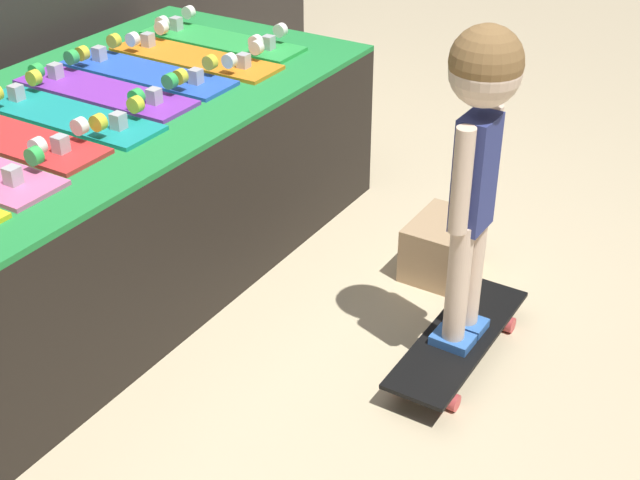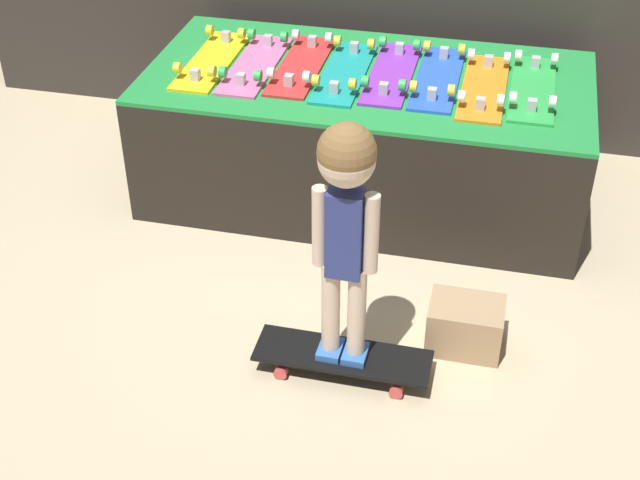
# 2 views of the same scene
# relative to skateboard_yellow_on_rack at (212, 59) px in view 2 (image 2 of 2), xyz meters

# --- Properties ---
(ground_plane) EXTENTS (16.00, 16.00, 0.00)m
(ground_plane) POSITION_rel_skateboard_yellow_on_rack_xyz_m (0.76, -0.57, -0.65)
(ground_plane) COLOR beige
(display_rack) EXTENTS (2.08, 1.04, 0.63)m
(display_rack) POSITION_rel_skateboard_yellow_on_rack_xyz_m (0.76, 0.03, -0.33)
(display_rack) COLOR black
(display_rack) RESTS_ON ground_plane
(skateboard_yellow_on_rack) EXTENTS (0.20, 0.69, 0.09)m
(skateboard_yellow_on_rack) POSITION_rel_skateboard_yellow_on_rack_xyz_m (0.00, 0.00, 0.00)
(skateboard_yellow_on_rack) COLOR yellow
(skateboard_yellow_on_rack) RESTS_ON display_rack
(skateboard_pink_on_rack) EXTENTS (0.20, 0.69, 0.09)m
(skateboard_pink_on_rack) POSITION_rel_skateboard_yellow_on_rack_xyz_m (0.22, 0.00, 0.00)
(skateboard_pink_on_rack) COLOR pink
(skateboard_pink_on_rack) RESTS_ON display_rack
(skateboard_red_on_rack) EXTENTS (0.20, 0.69, 0.09)m
(skateboard_red_on_rack) POSITION_rel_skateboard_yellow_on_rack_xyz_m (0.43, 0.04, 0.00)
(skateboard_red_on_rack) COLOR red
(skateboard_red_on_rack) RESTS_ON display_rack
(skateboard_teal_on_rack) EXTENTS (0.20, 0.69, 0.09)m
(skateboard_teal_on_rack) POSITION_rel_skateboard_yellow_on_rack_xyz_m (0.65, 0.02, 0.00)
(skateboard_teal_on_rack) COLOR teal
(skateboard_teal_on_rack) RESTS_ON display_rack
(skateboard_purple_on_rack) EXTENTS (0.20, 0.69, 0.09)m
(skateboard_purple_on_rack) POSITION_rel_skateboard_yellow_on_rack_xyz_m (0.86, 0.06, 0.00)
(skateboard_purple_on_rack) COLOR purple
(skateboard_purple_on_rack) RESTS_ON display_rack
(skateboard_blue_on_rack) EXTENTS (0.20, 0.69, 0.09)m
(skateboard_blue_on_rack) POSITION_rel_skateboard_yellow_on_rack_xyz_m (1.08, 0.05, 0.00)
(skateboard_blue_on_rack) COLOR blue
(skateboard_blue_on_rack) RESTS_ON display_rack
(skateboard_orange_on_rack) EXTENTS (0.20, 0.69, 0.09)m
(skateboard_orange_on_rack) POSITION_rel_skateboard_yellow_on_rack_xyz_m (1.30, 0.01, 0.00)
(skateboard_orange_on_rack) COLOR orange
(skateboard_orange_on_rack) RESTS_ON display_rack
(skateboard_green_on_rack) EXTENTS (0.20, 0.69, 0.09)m
(skateboard_green_on_rack) POSITION_rel_skateboard_yellow_on_rack_xyz_m (1.51, 0.04, 0.00)
(skateboard_green_on_rack) COLOR green
(skateboard_green_on_rack) RESTS_ON display_rack
(skateboard_on_floor) EXTENTS (0.68, 0.20, 0.09)m
(skateboard_on_floor) POSITION_rel_skateboard_yellow_on_rack_xyz_m (0.92, -1.28, -0.58)
(skateboard_on_floor) COLOR black
(skateboard_on_floor) RESTS_ON ground_plane
(child) EXTENTS (0.24, 0.20, 0.99)m
(child) POSITION_rel_skateboard_yellow_on_rack_xyz_m (0.92, -1.28, 0.13)
(child) COLOR #3870C6
(child) RESTS_ON skateboard_on_floor
(storage_box) EXTENTS (0.29, 0.21, 0.21)m
(storage_box) POSITION_rel_skateboard_yellow_on_rack_xyz_m (1.36, -1.02, -0.55)
(storage_box) COLOR tan
(storage_box) RESTS_ON ground_plane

